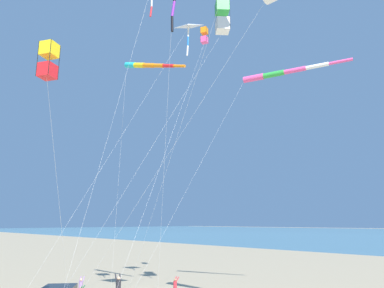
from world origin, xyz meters
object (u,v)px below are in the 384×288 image
at_px(person_adult_flyer, 118,286).
at_px(person_child_green_jacket, 81,286).
at_px(person_child_grey_jacket, 175,286).
at_px(kite_box_magenta_far_left, 48,61).
at_px(kite_windsock_black_fish_shape, 146,66).
at_px(kite_box_blue_topmost, 204,36).
at_px(kite_windsock_orange_high_right, 280,73).
at_px(kite_box_teal_far_right, 222,17).
at_px(kite_delta_rainbow_low_near, 188,27).

height_order(person_adult_flyer, person_child_green_jacket, person_adult_flyer).
height_order(person_child_grey_jacket, kite_box_magenta_far_left, kite_box_magenta_far_left).
xyz_separation_m(kite_windsock_black_fish_shape, kite_box_blue_topmost, (5.74, -0.40, 4.44)).
relative_size(kite_windsock_orange_high_right, kite_box_teal_far_right, 0.83).
xyz_separation_m(kite_windsock_orange_high_right, kite_box_magenta_far_left, (-17.08, -1.51, -5.24)).
distance_m(kite_box_magenta_far_left, kite_box_blue_topmost, 20.27).
height_order(person_child_green_jacket, kite_windsock_black_fish_shape, kite_windsock_black_fish_shape).
xyz_separation_m(kite_box_magenta_far_left, kite_box_teal_far_right, (11.55, 2.13, 7.67)).
height_order(kite_windsock_black_fish_shape, kite_box_blue_topmost, kite_box_blue_topmost).
bearing_deg(person_child_grey_jacket, kite_windsock_orange_high_right, -67.51).
bearing_deg(kite_delta_rainbow_low_near, kite_windsock_orange_high_right, -45.47).
xyz_separation_m(person_child_grey_jacket, kite_windsock_black_fish_shape, (-3.95, -1.00, 15.58)).
height_order(person_child_grey_jacket, kite_windsock_orange_high_right, kite_windsock_orange_high_right).
xyz_separation_m(person_adult_flyer, kite_windsock_orange_high_right, (7.02, -9.14, 14.84)).
height_order(kite_box_magenta_far_left, kite_delta_rainbow_low_near, kite_delta_rainbow_low_near).
distance_m(person_child_green_jacket, kite_box_teal_far_right, 20.99).
distance_m(person_child_grey_jacket, kite_box_teal_far_right, 19.00).
relative_size(person_child_grey_jacket, kite_windsock_orange_high_right, 0.08).
relative_size(person_child_grey_jacket, kite_windsock_black_fish_shape, 0.08).
xyz_separation_m(person_child_green_jacket, person_child_grey_jacket, (5.17, -4.31, -0.05)).
distance_m(person_adult_flyer, kite_box_teal_far_right, 19.32).
bearing_deg(person_child_green_jacket, person_child_grey_jacket, -39.82).
xyz_separation_m(kite_box_magenta_far_left, kite_windsock_black_fish_shape, (9.97, 8.15, 5.75)).
bearing_deg(person_child_green_jacket, kite_box_teal_far_right, -76.13).
height_order(person_adult_flyer, person_child_grey_jacket, person_adult_flyer).
bearing_deg(kite_box_blue_topmost, person_adult_flyer, 152.80).
bearing_deg(kite_delta_rainbow_low_near, kite_box_blue_topmost, 24.41).
distance_m(person_child_green_jacket, kite_box_magenta_far_left, 18.80).
relative_size(person_adult_flyer, kite_box_magenta_far_left, 0.16).
height_order(kite_box_magenta_far_left, kite_windsock_black_fish_shape, kite_windsock_black_fish_shape).
distance_m(person_child_green_jacket, kite_windsock_orange_high_right, 20.92).
relative_size(kite_windsock_black_fish_shape, kite_box_teal_far_right, 0.89).
height_order(kite_windsock_black_fish_shape, kite_box_teal_far_right, kite_box_teal_far_right).
relative_size(person_child_grey_jacket, kite_box_blue_topmost, 0.06).
height_order(kite_windsock_orange_high_right, kite_box_teal_far_right, kite_box_teal_far_right).
xyz_separation_m(person_child_green_jacket, kite_box_teal_far_right, (2.80, -11.32, 17.45)).
xyz_separation_m(kite_windsock_orange_high_right, kite_delta_rainbow_low_near, (-4.66, 4.74, 3.84)).
distance_m(kite_windsock_black_fish_shape, kite_box_blue_topmost, 7.27).
height_order(person_child_green_jacket, kite_delta_rainbow_low_near, kite_delta_rainbow_low_near).
relative_size(person_child_green_jacket, kite_delta_rainbow_low_near, 0.07).
bearing_deg(person_adult_flyer, kite_windsock_black_fish_shape, -92.15).
xyz_separation_m(kite_box_blue_topmost, kite_box_teal_far_right, (-4.16, -5.61, -2.52)).
height_order(person_adult_flyer, kite_box_magenta_far_left, kite_box_magenta_far_left).
relative_size(kite_box_magenta_far_left, kite_windsock_black_fish_shape, 0.65).
height_order(person_child_green_jacket, person_child_grey_jacket, person_child_green_jacket).
bearing_deg(kite_box_magenta_far_left, person_child_green_jacket, 56.96).
bearing_deg(person_child_grey_jacket, kite_box_magenta_far_left, -146.68).
bearing_deg(kite_box_teal_far_right, person_child_green_jacket, 103.87).
bearing_deg(kite_box_teal_far_right, person_child_grey_jacket, 71.33).
distance_m(kite_windsock_orange_high_right, kite_delta_rainbow_low_near, 7.68).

